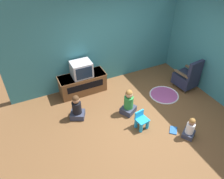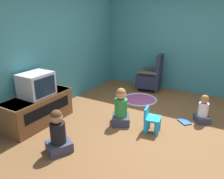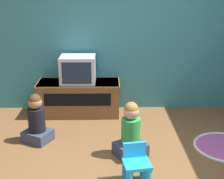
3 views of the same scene
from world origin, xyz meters
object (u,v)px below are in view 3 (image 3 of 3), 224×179
television (78,69)px  yellow_kid_chair (136,167)px  child_watching_right (37,121)px  child_watching_center (131,133)px  tv_cabinet (79,97)px

television → yellow_kid_chair: size_ratio=1.25×
yellow_kid_chair → child_watching_right: bearing=133.0°
yellow_kid_chair → child_watching_center: size_ratio=0.62×
yellow_kid_chair → child_watching_right: size_ratio=0.65×
tv_cabinet → child_watching_right: size_ratio=1.94×
tv_cabinet → child_watching_right: bearing=-117.2°
television → child_watching_right: bearing=-117.7°
tv_cabinet → child_watching_center: size_ratio=1.87×
tv_cabinet → television: 0.49m
tv_cabinet → child_watching_right: 1.08m
television → yellow_kid_chair: (0.78, -1.95, -0.58)m
tv_cabinet → television: television is taller
child_watching_center → child_watching_right: (-1.26, 0.39, -0.01)m
tv_cabinet → yellow_kid_chair: bearing=-68.3°
tv_cabinet → yellow_kid_chair: 2.12m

